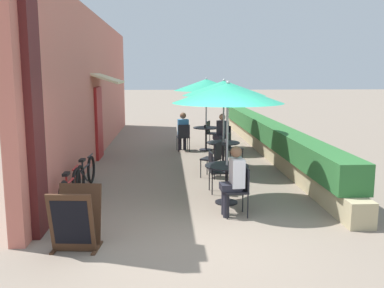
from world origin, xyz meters
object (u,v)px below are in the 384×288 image
seated_patron_far_left (183,130)px  bicycle_second (86,174)px  bicycle_leaning (70,190)px  cafe_chair_mid_right (232,147)px  patio_umbrella_near (228,93)px  cafe_chair_far_back (211,131)px  coffee_cup_near (232,162)px  seated_patron_near_right (234,178)px  patio_table_near (227,175)px  patio_table_far (206,133)px  cafe_chair_near_right (240,187)px  coffee_cup_mid (226,141)px  coffee_cup_far (205,126)px  cafe_chair_far_left (183,135)px  seated_patron_far_right (221,132)px  cafe_chair_near_left (216,168)px  patio_umbrella_far (206,85)px  cafe_chair_far_right (224,137)px  menu_board (76,219)px  patio_umbrella_mid (224,88)px  patio_table_mid (223,149)px  cafe_chair_mid_left (214,156)px

seated_patron_far_left → bicycle_second: 5.13m
seated_patron_far_left → bicycle_leaning: size_ratio=0.75×
cafe_chair_mid_right → patio_umbrella_near: bearing=20.6°
seated_patron_far_left → cafe_chair_far_back: seated_patron_far_left is taller
coffee_cup_near → cafe_chair_far_back: size_ratio=0.10×
seated_patron_near_right → bicycle_leaning: (-2.98, 0.66, -0.35)m
patio_table_near → patio_table_far: bearing=88.8°
cafe_chair_near_right → seated_patron_near_right: (-0.11, -0.01, 0.17)m
coffee_cup_mid → patio_table_far: size_ratio=0.11×
patio_umbrella_near → coffee_cup_far: patio_umbrella_near is taller
cafe_chair_far_left → seated_patron_far_left: bearing=90.0°
coffee_cup_near → seated_patron_far_left: 5.76m
patio_table_far → coffee_cup_far: 0.25m
seated_patron_near_right → seated_patron_far_right: (0.53, 5.94, 0.00)m
patio_table_near → coffee_cup_near: 0.26m
seated_patron_far_right → patio_table_near: bearing=137.7°
cafe_chair_near_left → cafe_chair_far_left: bearing=-178.2°
cafe_chair_far_left → seated_patron_far_right: (1.17, -0.48, 0.17)m
patio_table_far → patio_umbrella_far: (0.00, 0.00, 1.56)m
cafe_chair_far_right → menu_board: size_ratio=0.97×
patio_table_near → coffee_cup_mid: coffee_cup_mid is taller
patio_umbrella_mid → patio_table_far: patio_umbrella_mid is taller
patio_table_near → coffee_cup_mid: size_ratio=9.34×
bicycle_second → patio_umbrella_far: bearing=59.3°
patio_table_near → cafe_chair_near_right: (0.13, -0.75, -0.05)m
seated_patron_near_right → patio_table_near: bearing=-2.7°
patio_table_near → coffee_cup_near: size_ratio=9.34×
coffee_cup_far → cafe_chair_far_back: bearing=71.5°
cafe_chair_near_right → patio_table_far: cafe_chair_near_right is taller
patio_table_far → patio_umbrella_far: bearing=69.4°
coffee_cup_mid → seated_patron_far_left: size_ratio=0.07×
cafe_chair_far_left → cafe_chair_near_right: bearing=-89.6°
patio_umbrella_mid → bicycle_leaning: (-3.25, -2.86, -1.79)m
cafe_chair_far_back → menu_board: (-2.81, -8.61, -0.08)m
patio_table_mid → coffee_cup_near: bearing=-93.9°
menu_board → seated_patron_near_right: bearing=33.1°
cafe_chair_far_left → cafe_chair_far_right: same height
cafe_chair_near_right → patio_table_far: (-0.00, 6.57, 0.05)m
cafe_chair_mid_left → bicycle_leaning: cafe_chair_mid_left is taller
coffee_cup_mid → bicycle_leaning: bearing=-139.6°
patio_table_near → cafe_chair_near_left: cafe_chair_near_left is taller
patio_table_mid → cafe_chair_far_left: (-0.91, 2.90, -0.05)m
patio_table_near → menu_board: size_ratio=0.94×
patio_umbrella_near → seated_patron_far_right: (0.55, 5.18, -1.44)m
seated_patron_far_left → bicycle_second: seated_patron_far_left is taller
cafe_chair_near_left → cafe_chair_far_left: same height
patio_table_mid → coffee_cup_far: 2.97m
patio_umbrella_near → cafe_chair_near_left: patio_umbrella_near is taller
cafe_chair_near_right → patio_umbrella_mid: size_ratio=0.37×
cafe_chair_near_left → seated_patron_far_right: seated_patron_far_right is taller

